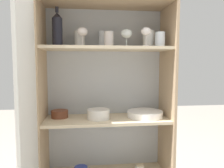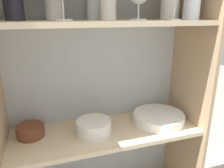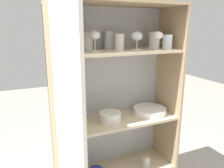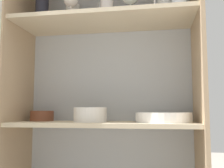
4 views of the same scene
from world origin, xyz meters
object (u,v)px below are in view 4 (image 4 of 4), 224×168
Objects in this scene: serving_bowl_small at (42,115)px; plate_stack_white at (164,117)px; wine_bottle at (42,3)px; mixing_bowl_large at (90,114)px.

plate_stack_white is at bearing -4.71° from serving_bowl_small.
wine_bottle is 2.22× the size of serving_bowl_small.
serving_bowl_small is (-0.62, 0.05, 0.01)m from plate_stack_white.
wine_bottle reaches higher than plate_stack_white.
wine_bottle reaches higher than mixing_bowl_large.
mixing_bowl_large is (0.28, -0.03, -0.58)m from wine_bottle.
wine_bottle is at bearing 173.41° from mixing_bowl_large.
mixing_bowl_large is (-0.34, -0.02, 0.01)m from plate_stack_white.
serving_bowl_small reaches higher than plate_stack_white.
wine_bottle is 0.59m from serving_bowl_small.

